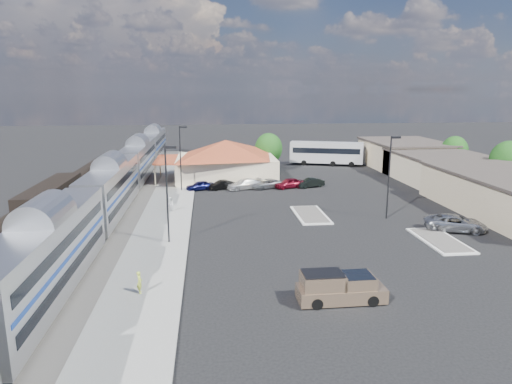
{
  "coord_description": "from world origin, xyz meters",
  "views": [
    {
      "loc": [
        -7.3,
        -46.27,
        13.79
      ],
      "look_at": [
        -2.12,
        2.22,
        2.8
      ],
      "focal_mm": 32.0,
      "sensor_mm": 36.0,
      "label": 1
    }
  ],
  "objects": [
    {
      "name": "ground",
      "position": [
        0.0,
        0.0,
        0.0
      ],
      "size": [
        280.0,
        280.0,
        0.0
      ],
      "primitive_type": "plane",
      "color": "black",
      "rests_on": "ground"
    },
    {
      "name": "railbed",
      "position": [
        -21.0,
        8.0,
        0.06
      ],
      "size": [
        16.0,
        100.0,
        0.12
      ],
      "primitive_type": "cube",
      "color": "#4C4944",
      "rests_on": "ground"
    },
    {
      "name": "platform",
      "position": [
        -12.0,
        6.0,
        0.09
      ],
      "size": [
        5.5,
        92.0,
        0.18
      ],
      "primitive_type": "cube",
      "color": "gray",
      "rests_on": "ground"
    },
    {
      "name": "parked_car_f",
      "position": [
        7.33,
        16.83,
        0.67
      ],
      "size": [
        4.31,
        2.64,
        1.34
      ],
      "primitive_type": "imported",
      "rotation": [
        0.0,
        0.0,
        -1.25
      ],
      "color": "black",
      "rests_on": "ground"
    },
    {
      "name": "suv",
      "position": [
        17.05,
        -5.11,
        0.82
      ],
      "size": [
        6.45,
        4.48,
        1.64
      ],
      "primitive_type": "imported",
      "rotation": [
        0.0,
        0.0,
        1.24
      ],
      "color": "#9A9DA2",
      "rests_on": "ground"
    },
    {
      "name": "parked_car_c",
      "position": [
        -2.27,
        16.53,
        0.73
      ],
      "size": [
        5.41,
        3.79,
        1.45
      ],
      "primitive_type": "imported",
      "rotation": [
        0.0,
        0.0,
        -1.18
      ],
      "color": "silver",
      "rests_on": "ground"
    },
    {
      "name": "pickup_truck",
      "position": [
        1.29,
        -18.98,
        0.95
      ],
      "size": [
        5.81,
        2.23,
        2.0
      ],
      "rotation": [
        0.0,
        0.0,
        1.58
      ],
      "color": "#9A7B5E",
      "rests_on": "ground"
    },
    {
      "name": "freight_cars",
      "position": [
        -24.0,
        2.95,
        1.93
      ],
      "size": [
        2.8,
        46.0,
        4.0
      ],
      "color": "black",
      "rests_on": "ground"
    },
    {
      "name": "lamp_plat_n",
      "position": [
        -10.9,
        16.0,
        5.34
      ],
      "size": [
        1.08,
        0.25,
        9.0
      ],
      "color": "black",
      "rests_on": "ground"
    },
    {
      "name": "passenger_train",
      "position": [
        -18.0,
        4.41,
        2.87
      ],
      "size": [
        3.0,
        104.0,
        5.55
      ],
      "color": "silver",
      "rests_on": "ground"
    },
    {
      "name": "coach_bus",
      "position": [
        14.63,
        36.0,
        2.45
      ],
      "size": [
        13.52,
        6.71,
        4.26
      ],
      "rotation": [
        0.0,
        0.0,
        1.27
      ],
      "color": "white",
      "rests_on": "ground"
    },
    {
      "name": "traffic_island_south",
      "position": [
        4.0,
        2.0,
        0.1
      ],
      "size": [
        3.3,
        7.5,
        0.21
      ],
      "color": "silver",
      "rests_on": "ground"
    },
    {
      "name": "traffic_island_north",
      "position": [
        14.0,
        -8.0,
        0.1
      ],
      "size": [
        3.3,
        7.5,
        0.21
      ],
      "color": "silver",
      "rests_on": "ground"
    },
    {
      "name": "lamp_lot",
      "position": [
        12.1,
        0.0,
        5.34
      ],
      "size": [
        1.08,
        0.25,
        9.0
      ],
      "color": "black",
      "rests_on": "ground"
    },
    {
      "name": "lamp_plat_s",
      "position": [
        -10.9,
        -6.0,
        5.34
      ],
      "size": [
        1.08,
        0.25,
        9.0
      ],
      "color": "black",
      "rests_on": "ground"
    },
    {
      "name": "station_depot",
      "position": [
        -4.56,
        24.0,
        3.13
      ],
      "size": [
        18.35,
        12.24,
        6.2
      ],
      "color": "beige",
      "rests_on": "ground"
    },
    {
      "name": "tree_east_b",
      "position": [
        34.0,
        12.0,
        4.22
      ],
      "size": [
        4.94,
        4.94,
        6.96
      ],
      "color": "#382314",
      "rests_on": "ground"
    },
    {
      "name": "buildings_east",
      "position": [
        28.0,
        14.28,
        2.27
      ],
      "size": [
        14.4,
        51.4,
        4.8
      ],
      "color": "#C6B28C",
      "rests_on": "ground"
    },
    {
      "name": "parked_car_b",
      "position": [
        -5.47,
        16.83,
        0.64
      ],
      "size": [
        4.09,
        2.84,
        1.28
      ],
      "primitive_type": "imported",
      "rotation": [
        0.0,
        0.0,
        -1.14
      ],
      "color": "black",
      "rests_on": "ground"
    },
    {
      "name": "tree_depot",
      "position": [
        3.0,
        30.0,
        4.02
      ],
      "size": [
        4.71,
        4.71,
        6.63
      ],
      "color": "#382314",
      "rests_on": "ground"
    },
    {
      "name": "person_b",
      "position": [
        -11.66,
        4.88,
        0.99
      ],
      "size": [
        0.79,
        0.92,
        1.63
      ],
      "primitive_type": "imported",
      "rotation": [
        0.0,
        0.0,
        -1.33
      ],
      "color": "white",
      "rests_on": "platform"
    },
    {
      "name": "parked_car_a",
      "position": [
        -8.5,
        16.53,
        0.66
      ],
      "size": [
        4.18,
        2.86,
        1.32
      ],
      "primitive_type": "imported",
      "rotation": [
        0.0,
        0.0,
        -1.2
      ],
      "color": "#0C0F40",
      "rests_on": "ground"
    },
    {
      "name": "parked_car_d",
      "position": [
        0.93,
        16.83,
        0.66
      ],
      "size": [
        5.18,
        3.74,
        1.31
      ],
      "primitive_type": "imported",
      "rotation": [
        0.0,
        0.0,
        -1.2
      ],
      "color": "gray",
      "rests_on": "ground"
    },
    {
      "name": "tree_east_c",
      "position": [
        34.0,
        26.0,
        3.76
      ],
      "size": [
        4.41,
        4.41,
        6.21
      ],
      "color": "#382314",
      "rests_on": "ground"
    },
    {
      "name": "parked_car_e",
      "position": [
        4.13,
        16.53,
        0.73
      ],
      "size": [
        4.62,
        2.99,
        1.46
      ],
      "primitive_type": "imported",
      "rotation": [
        0.0,
        0.0,
        -1.25
      ],
      "color": "maroon",
      "rests_on": "ground"
    },
    {
      "name": "person_a",
      "position": [
        -12.13,
        -16.63,
        0.96
      ],
      "size": [
        0.5,
        0.64,
        1.56
      ],
      "primitive_type": "imported",
      "rotation": [
        0.0,
        0.0,
        1.81
      ],
      "color": "#B8CB3F",
      "rests_on": "platform"
    }
  ]
}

